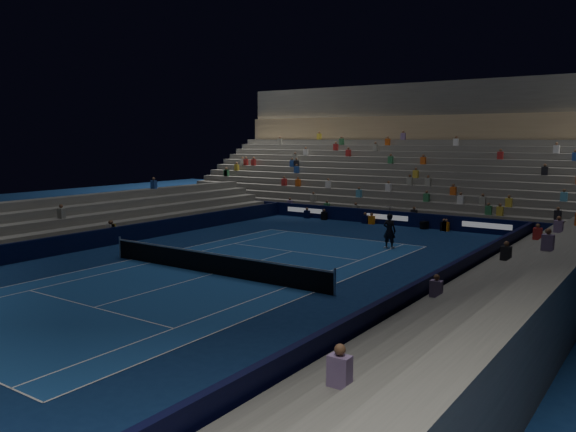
# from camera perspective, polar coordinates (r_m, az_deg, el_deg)

# --- Properties ---
(ground) EXTENTS (90.00, 90.00, 0.00)m
(ground) POSITION_cam_1_polar(r_m,az_deg,el_deg) (26.54, -7.45, -5.71)
(ground) COLOR #0D234E
(ground) RESTS_ON ground
(court_surface) EXTENTS (10.97, 23.77, 0.01)m
(court_surface) POSITION_cam_1_polar(r_m,az_deg,el_deg) (26.54, -7.45, -5.70)
(court_surface) COLOR navy
(court_surface) RESTS_ON ground
(sponsor_barrier_far) EXTENTS (44.00, 0.25, 1.00)m
(sponsor_barrier_far) POSITION_cam_1_polar(r_m,az_deg,el_deg) (41.79, 9.83, -0.16)
(sponsor_barrier_far) COLOR black
(sponsor_barrier_far) RESTS_ON ground
(sponsor_barrier_east) EXTENTS (0.25, 37.00, 1.00)m
(sponsor_barrier_east) POSITION_cam_1_polar(r_m,az_deg,el_deg) (21.32, 12.40, -7.77)
(sponsor_barrier_east) COLOR black
(sponsor_barrier_east) RESTS_ON ground
(sponsor_barrier_west) EXTENTS (0.25, 37.00, 1.00)m
(sponsor_barrier_west) POSITION_cam_1_polar(r_m,az_deg,el_deg) (33.63, -19.81, -2.39)
(sponsor_barrier_west) COLOR black
(sponsor_barrier_west) RESTS_ON ground
(grandstand_main) EXTENTS (44.00, 15.20, 11.20)m
(grandstand_main) POSITION_cam_1_polar(r_m,az_deg,el_deg) (50.17, 14.47, 4.30)
(grandstand_main) COLOR #62625D
(grandstand_main) RESTS_ON ground
(grandstand_east) EXTENTS (5.00, 37.00, 2.50)m
(grandstand_east) POSITION_cam_1_polar(r_m,az_deg,el_deg) (20.22, 21.64, -7.78)
(grandstand_east) COLOR #5E5E5A
(grandstand_east) RESTS_ON ground
(grandstand_west) EXTENTS (5.00, 37.00, 2.50)m
(grandstand_west) POSITION_cam_1_polar(r_m,az_deg,el_deg) (36.42, -23.01, -1.14)
(grandstand_west) COLOR slate
(grandstand_west) RESTS_ON ground
(tennis_net) EXTENTS (12.90, 0.10, 1.10)m
(tennis_net) POSITION_cam_1_polar(r_m,az_deg,el_deg) (26.43, -7.47, -4.64)
(tennis_net) COLOR #B2B2B7
(tennis_net) RESTS_ON ground
(tennis_player) EXTENTS (0.75, 0.52, 1.98)m
(tennis_player) POSITION_cam_1_polar(r_m,az_deg,el_deg) (32.66, 9.99, -1.47)
(tennis_player) COLOR black
(tennis_player) RESTS_ON ground
(broadcast_camera) EXTENTS (0.54, 0.90, 0.52)m
(broadcast_camera) POSITION_cam_1_polar(r_m,az_deg,el_deg) (40.29, 13.30, -0.87)
(broadcast_camera) COLOR black
(broadcast_camera) RESTS_ON ground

